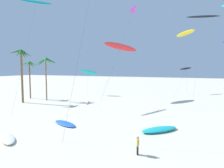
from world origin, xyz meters
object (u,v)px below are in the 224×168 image
(flying_kite_1, at_px, (185,33))
(palm_tree_1, at_px, (21,60))
(flying_kite_2, at_px, (89,72))
(flying_kite_5, at_px, (36,2))
(grounded_kite_2, at_px, (65,123))
(flying_kite_10, at_px, (203,17))
(flying_kite_7, at_px, (186,69))
(palm_tree_2, at_px, (46,63))
(palm_tree_0, at_px, (30,67))
(grounded_kite_0, at_px, (159,129))
(flying_kite_8, at_px, (133,10))
(flying_kite_6, at_px, (121,47))
(person_near_right, at_px, (138,145))
(grounded_kite_1, at_px, (7,138))

(flying_kite_1, bearing_deg, palm_tree_1, -133.10)
(flying_kite_2, height_order, flying_kite_5, flying_kite_5)
(grounded_kite_2, bearing_deg, flying_kite_10, 63.35)
(flying_kite_5, xyz_separation_m, grounded_kite_2, (14.07, -10.37, -20.15))
(flying_kite_7, xyz_separation_m, flying_kite_10, (3.81, -6.80, 12.62))
(palm_tree_2, bearing_deg, palm_tree_0, 173.94)
(grounded_kite_2, bearing_deg, flying_kite_5, 143.61)
(palm_tree_0, height_order, grounded_kite_0, palm_tree_0)
(palm_tree_2, xyz_separation_m, flying_kite_5, (1.39, -3.71, 11.95))
(palm_tree_0, xyz_separation_m, flying_kite_8, (24.20, 4.20, 11.52))
(flying_kite_6, height_order, grounded_kite_0, flying_kite_6)
(palm_tree_1, xyz_separation_m, flying_kite_5, (3.88, 0.67, 11.46))
(flying_kite_6, bearing_deg, flying_kite_10, 29.00)
(palm_tree_2, height_order, person_near_right, palm_tree_2)
(grounded_kite_2, bearing_deg, flying_kite_6, 92.54)
(flying_kite_1, relative_size, flying_kite_10, 0.90)
(flying_kite_7, height_order, grounded_kite_0, flying_kite_7)
(palm_tree_2, distance_m, flying_kite_10, 38.88)
(palm_tree_0, distance_m, flying_kite_8, 27.13)
(flying_kite_2, relative_size, grounded_kite_2, 1.63)
(grounded_kite_0, relative_size, person_near_right, 2.97)
(flying_kite_6, bearing_deg, person_near_right, -66.79)
(flying_kite_8, xyz_separation_m, grounded_kite_2, (-3.24, -18.87, -18.82))
(flying_kite_5, distance_m, person_near_right, 35.15)
(flying_kite_6, height_order, flying_kite_7, flying_kite_6)
(flying_kite_5, relative_size, flying_kite_8, 1.08)
(flying_kite_10, bearing_deg, grounded_kite_2, -116.65)
(flying_kite_2, bearing_deg, person_near_right, -53.92)
(palm_tree_1, distance_m, flying_kite_8, 25.21)
(flying_kite_6, relative_size, flying_kite_8, 0.69)
(flying_kite_8, relative_size, person_near_right, 12.61)
(flying_kite_10, distance_m, grounded_kite_0, 36.87)
(flying_kite_8, height_order, grounded_kite_2, flying_kite_8)
(flying_kite_1, height_order, flying_kite_2, flying_kite_1)
(palm_tree_1, distance_m, flying_kite_6, 21.93)
(palm_tree_0, height_order, flying_kite_8, flying_kite_8)
(palm_tree_0, distance_m, grounded_kite_1, 29.49)
(flying_kite_6, bearing_deg, grounded_kite_2, -87.46)
(flying_kite_8, xyz_separation_m, grounded_kite_0, (8.40, -16.78, -18.75))
(palm_tree_0, relative_size, flying_kite_1, 0.49)
(palm_tree_0, bearing_deg, flying_kite_7, 36.69)
(palm_tree_0, height_order, flying_kite_7, palm_tree_0)
(palm_tree_2, xyz_separation_m, person_near_right, (26.45, -18.88, -7.47))
(palm_tree_2, distance_m, flying_kite_5, 12.59)
(grounded_kite_0, bearing_deg, person_near_right, -95.38)
(flying_kite_5, height_order, flying_kite_6, flying_kite_5)
(flying_kite_5, relative_size, grounded_kite_0, 4.57)
(palm_tree_2, bearing_deg, flying_kite_6, 32.35)
(grounded_kite_0, xyz_separation_m, person_near_right, (-0.65, -6.89, 0.65))
(palm_tree_0, xyz_separation_m, flying_kite_6, (19.93, 8.56, 4.78))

